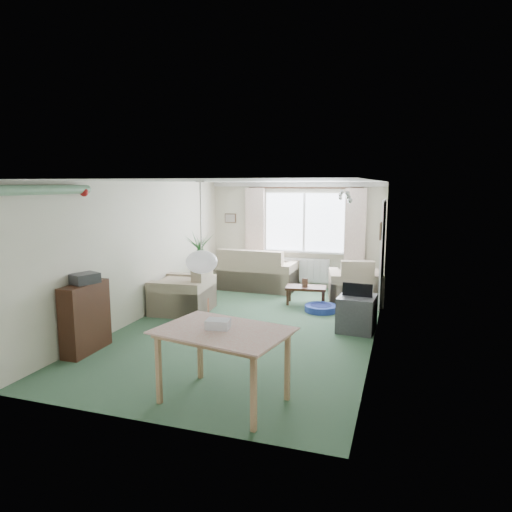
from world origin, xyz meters
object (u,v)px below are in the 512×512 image
(houseplant, at_px, (200,273))
(dining_table, at_px, (224,367))
(armchair_left, at_px, (183,287))
(bookshelf, at_px, (85,318))
(armchair_corner, at_px, (355,280))
(coffee_table, at_px, (306,295))
(pet_bed, at_px, (321,308))
(tv_cube, at_px, (357,313))
(sofa, at_px, (255,268))

(houseplant, height_order, dining_table, houseplant)
(armchair_left, relative_size, bookshelf, 1.05)
(armchair_corner, distance_m, coffee_table, 1.05)
(coffee_table, bearing_deg, pet_bed, -49.54)
(tv_cube, bearing_deg, bookshelf, -144.59)
(armchair_left, distance_m, tv_cube, 3.21)
(armchair_corner, xyz_separation_m, tv_cube, (0.23, -1.84, -0.17))
(coffee_table, bearing_deg, tv_cube, -50.90)
(houseplant, bearing_deg, sofa, 81.20)
(armchair_left, height_order, bookshelf, bookshelf)
(dining_table, bearing_deg, armchair_corner, 79.37)
(armchair_corner, height_order, tv_cube, armchair_corner)
(dining_table, height_order, tv_cube, dining_table)
(sofa, distance_m, armchair_left, 2.35)
(pet_bed, bearing_deg, armchair_left, -162.27)
(sofa, xyz_separation_m, pet_bed, (1.77, -1.47, -0.40))
(armchair_corner, relative_size, coffee_table, 1.29)
(sofa, height_order, armchair_left, sofa)
(coffee_table, xyz_separation_m, houseplant, (-1.73, -1.19, 0.56))
(sofa, bearing_deg, bookshelf, 78.48)
(armchair_left, relative_size, coffee_table, 1.32)
(armchair_corner, relative_size, tv_cube, 1.61)
(coffee_table, bearing_deg, sofa, 143.69)
(bookshelf, height_order, pet_bed, bookshelf)
(dining_table, bearing_deg, sofa, 104.55)
(coffee_table, height_order, pet_bed, coffee_table)
(armchair_left, bearing_deg, dining_table, 29.23)
(armchair_corner, bearing_deg, dining_table, 67.90)
(coffee_table, distance_m, dining_table, 4.34)
(armchair_corner, distance_m, tv_cube, 1.87)
(houseplant, height_order, tv_cube, houseplant)
(sofa, bearing_deg, tv_cube, 137.47)
(bookshelf, bearing_deg, coffee_table, 54.39)
(sofa, xyz_separation_m, houseplant, (-0.34, -2.20, 0.28))
(armchair_corner, distance_m, bookshelf, 5.19)
(armchair_corner, distance_m, houseplant, 3.11)
(houseplant, xyz_separation_m, pet_bed, (2.11, 0.74, -0.68))
(bookshelf, bearing_deg, houseplant, 72.42)
(armchair_left, xyz_separation_m, tv_cube, (3.20, -0.15, -0.18))
(tv_cube, height_order, pet_bed, tv_cube)
(coffee_table, height_order, dining_table, dining_table)
(sofa, relative_size, tv_cube, 2.95)
(dining_table, height_order, pet_bed, dining_table)
(armchair_left, height_order, coffee_table, armchair_left)
(bookshelf, xyz_separation_m, tv_cube, (3.54, 2.14, -0.21))
(armchair_corner, relative_size, dining_table, 0.79)
(pet_bed, bearing_deg, dining_table, -95.56)
(bookshelf, bearing_deg, pet_bed, 46.56)
(dining_table, bearing_deg, coffee_table, 90.04)
(bookshelf, relative_size, tv_cube, 1.57)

